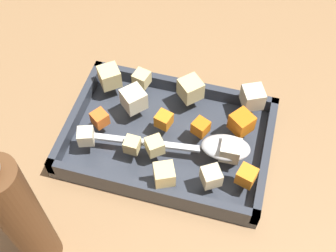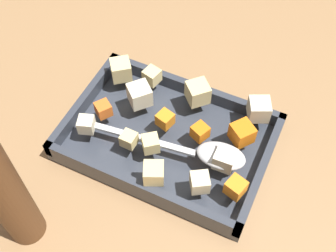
{
  "view_description": "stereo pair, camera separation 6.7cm",
  "coord_description": "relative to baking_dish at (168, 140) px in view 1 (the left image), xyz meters",
  "views": [
    {
      "loc": [
        -0.11,
        0.36,
        0.6
      ],
      "look_at": [
        -0.01,
        -0.02,
        0.05
      ],
      "focal_mm": 46.38,
      "sensor_mm": 36.0,
      "label": 1
    },
    {
      "loc": [
        -0.17,
        0.33,
        0.6
      ],
      "look_at": [
        -0.01,
        -0.02,
        0.05
      ],
      "focal_mm": 46.38,
      "sensor_mm": 36.0,
      "label": 2
    }
  ],
  "objects": [
    {
      "name": "potato_chunk_near_left",
      "position": [
        0.04,
        0.05,
        0.04
      ],
      "size": [
        0.02,
        0.02,
        0.02
      ],
      "primitive_type": "cube",
      "rotation": [
        0.0,
        0.0,
        4.68
      ],
      "color": "#E0CC89",
      "rests_on": "baking_dish"
    },
    {
      "name": "potato_chunk_heap_top",
      "position": [
        0.07,
        -0.08,
        0.04
      ],
      "size": [
        0.03,
        0.03,
        0.02
      ],
      "primitive_type": "cube",
      "rotation": [
        0.0,
        0.0,
        4.48
      ],
      "color": "#E0CC89",
      "rests_on": "baking_dish"
    },
    {
      "name": "pepper_mill",
      "position": [
        0.12,
        0.22,
        0.1
      ],
      "size": [
        0.05,
        0.05,
        0.25
      ],
      "color": "brown",
      "rests_on": "ground_plane"
    },
    {
      "name": "potato_chunk_mid_right",
      "position": [
        0.12,
        -0.07,
        0.04
      ],
      "size": [
        0.05,
        0.05,
        0.03
      ],
      "primitive_type": "cube",
      "rotation": [
        0.0,
        0.0,
        3.81
      ],
      "color": "#E0CC89",
      "rests_on": "baking_dish"
    },
    {
      "name": "potato_chunk_front_center",
      "position": [
        -0.08,
        0.07,
        0.04
      ],
      "size": [
        0.04,
        0.04,
        0.03
      ],
      "primitive_type": "cube",
      "rotation": [
        0.0,
        0.0,
        5.27
      ],
      "color": "beige",
      "rests_on": "baking_dish"
    },
    {
      "name": "carrot_chunk_corner_nw",
      "position": [
        -0.11,
        -0.03,
        0.04
      ],
      "size": [
        0.04,
        0.04,
        0.03
      ],
      "primitive_type": "cube",
      "rotation": [
        0.0,
        0.0,
        5.63
      ],
      "color": "orange",
      "rests_on": "baking_dish"
    },
    {
      "name": "carrot_chunk_heap_side",
      "position": [
        0.11,
        0.01,
        0.04
      ],
      "size": [
        0.03,
        0.03,
        0.02
      ],
      "primitive_type": "cube",
      "rotation": [
        0.0,
        0.0,
        2.53
      ],
      "color": "orange",
      "rests_on": "baking_dish"
    },
    {
      "name": "potato_chunk_center",
      "position": [
        -0.02,
        -0.08,
        0.05
      ],
      "size": [
        0.05,
        0.05,
        0.03
      ],
      "primitive_type": "cube",
      "rotation": [
        0.0,
        0.0,
        2.36
      ],
      "color": "#E0CC89",
      "rests_on": "baking_dish"
    },
    {
      "name": "carrot_chunk_back_center",
      "position": [
        -0.05,
        -0.01,
        0.04
      ],
      "size": [
        0.03,
        0.03,
        0.02
      ],
      "primitive_type": "cube",
      "rotation": [
        0.0,
        0.0,
        4.29
      ],
      "color": "orange",
      "rests_on": "baking_dish"
    },
    {
      "name": "serving_spoon",
      "position": [
        -0.08,
        0.02,
        0.04
      ],
      "size": [
        0.25,
        0.06,
        0.02
      ],
      "rotation": [
        0.0,
        0.0,
        0.12
      ],
      "color": "silver",
      "rests_on": "baking_dish"
    },
    {
      "name": "potato_chunk_corner_ne",
      "position": [
        0.12,
        0.05,
        0.04
      ],
      "size": [
        0.03,
        0.03,
        0.02
      ],
      "primitive_type": "cube",
      "rotation": [
        0.0,
        0.0,
        0.33
      ],
      "color": "beige",
      "rests_on": "baking_dish"
    },
    {
      "name": "parsnip_chunk_corner_se",
      "position": [
        -0.12,
        -0.09,
        0.04
      ],
      "size": [
        0.04,
        0.04,
        0.03
      ],
      "primitive_type": "cube",
      "rotation": [
        0.0,
        0.0,
        2.01
      ],
      "color": "beige",
      "rests_on": "baking_dish"
    },
    {
      "name": "potato_chunk_far_left",
      "position": [
        -0.02,
        0.09,
        0.04
      ],
      "size": [
        0.04,
        0.04,
        0.03
      ],
      "primitive_type": "cube",
      "rotation": [
        0.0,
        0.0,
        3.57
      ],
      "color": "#E0CC89",
      "rests_on": "baking_dish"
    },
    {
      "name": "ground_plane",
      "position": [
        0.01,
        0.02,
        -0.01
      ],
      "size": [
        4.0,
        4.0,
        0.0
      ],
      "primitive_type": "plane",
      "color": "#936D47"
    },
    {
      "name": "baking_dish",
      "position": [
        0.0,
        0.0,
        0.0
      ],
      "size": [
        0.32,
        0.22,
        0.04
      ],
      "color": "#333842",
      "rests_on": "ground_plane"
    },
    {
      "name": "carrot_chunk_near_spoon",
      "position": [
        0.01,
        -0.01,
        0.04
      ],
      "size": [
        0.03,
        0.03,
        0.02
      ],
      "primitive_type": "cube",
      "rotation": [
        0.0,
        0.0,
        6.01
      ],
      "color": "orange",
      "rests_on": "baking_dish"
    },
    {
      "name": "potato_chunk_mid_left",
      "position": [
        0.07,
        -0.03,
        0.05
      ],
      "size": [
        0.05,
        0.05,
        0.03
      ],
      "primitive_type": "cube",
      "rotation": [
        0.0,
        0.0,
        0.84
      ],
      "color": "beige",
      "rests_on": "baking_dish"
    },
    {
      "name": "parsnip_chunk_near_right",
      "position": [
        -0.1,
        0.02,
        0.04
      ],
      "size": [
        0.03,
        0.03,
        0.03
      ],
      "primitive_type": "cube",
      "rotation": [
        0.0,
        0.0,
        4.75
      ],
      "color": "silver",
      "rests_on": "baking_dish"
    },
    {
      "name": "potato_chunk_corner_sw",
      "position": [
        0.01,
        0.04,
        0.04
      ],
      "size": [
        0.03,
        0.03,
        0.02
      ],
      "primitive_type": "cube",
      "rotation": [
        0.0,
        0.0,
        3.81
      ],
      "color": "#E0CC89",
      "rests_on": "baking_dish"
    },
    {
      "name": "carrot_chunk_far_right",
      "position": [
        -0.13,
        0.06,
        0.04
      ],
      "size": [
        0.03,
        0.03,
        0.03
      ],
      "primitive_type": "cube",
      "rotation": [
        0.0,
        0.0,
        2.86
      ],
      "color": "orange",
      "rests_on": "baking_dish"
    }
  ]
}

